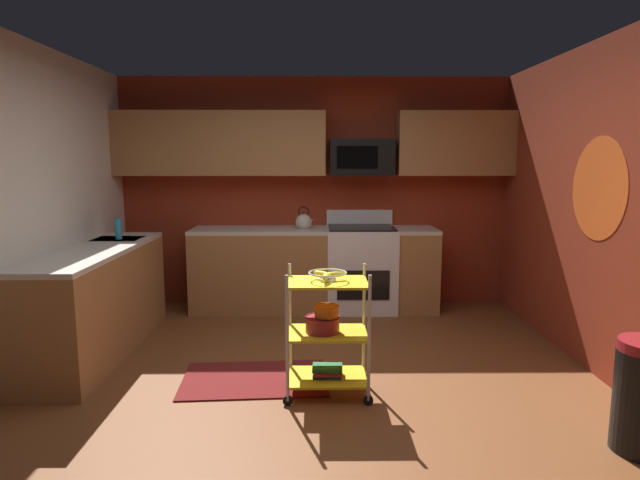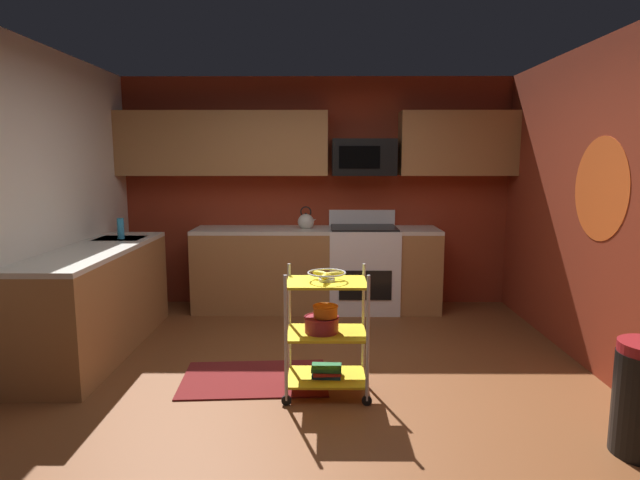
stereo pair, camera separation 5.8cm
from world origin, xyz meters
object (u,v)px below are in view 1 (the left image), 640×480
at_px(oven_range, 361,267).
at_px(fruit_bowl, 328,275).
at_px(mixing_bowl_small, 326,311).
at_px(kettle, 304,222).
at_px(rolling_cart, 328,333).
at_px(microwave, 361,157).
at_px(book_stack, 327,371).
at_px(dish_soap_bottle, 118,229).
at_px(mixing_bowl_large, 323,324).

relative_size(oven_range, fruit_bowl, 4.04).
xyz_separation_m(mixing_bowl_small, kettle, (-0.21, 2.21, 0.38)).
height_order(mixing_bowl_small, kettle, kettle).
bearing_deg(rolling_cart, fruit_bowl, 180.00).
bearing_deg(microwave, rolling_cart, -100.42).
distance_m(fruit_bowl, kettle, 2.22).
xyz_separation_m(book_stack, kettle, (-0.21, 2.20, 0.83)).
distance_m(microwave, dish_soap_bottle, 2.65).
xyz_separation_m(fruit_bowl, mixing_bowl_small, (-0.01, -0.01, -0.26)).
distance_m(oven_range, mixing_bowl_large, 2.25).
bearing_deg(fruit_bowl, dish_soap_bottle, 144.53).
relative_size(book_stack, dish_soap_bottle, 1.10).
distance_m(microwave, book_stack, 2.80).
height_order(oven_range, dish_soap_bottle, dish_soap_bottle).
distance_m(mixing_bowl_large, dish_soap_bottle, 2.44).
bearing_deg(dish_soap_bottle, rolling_cart, -35.47).
distance_m(rolling_cart, kettle, 2.28).
bearing_deg(rolling_cart, kettle, 95.56).
height_order(microwave, mixing_bowl_small, microwave).
xyz_separation_m(oven_range, kettle, (-0.64, -0.00, 0.52)).
relative_size(microwave, fruit_bowl, 2.57).
bearing_deg(mixing_bowl_small, microwave, 79.43).
distance_m(rolling_cart, fruit_bowl, 0.42).
bearing_deg(kettle, mixing_bowl_large, -85.35).
distance_m(oven_range, fruit_bowl, 2.28).
xyz_separation_m(fruit_bowl, dish_soap_bottle, (-1.97, 1.40, 0.14)).
xyz_separation_m(microwave, fruit_bowl, (-0.42, -2.31, -0.82)).
distance_m(mixing_bowl_large, kettle, 2.26).
height_order(book_stack, dish_soap_bottle, dish_soap_bottle).
bearing_deg(mixing_bowl_large, kettle, 94.65).
bearing_deg(oven_range, kettle, -179.65).
bearing_deg(kettle, rolling_cart, -84.44).
bearing_deg(mixing_bowl_small, fruit_bowl, 51.48).
height_order(mixing_bowl_small, book_stack, mixing_bowl_small).
bearing_deg(mixing_bowl_small, book_stack, 51.48).
distance_m(fruit_bowl, mixing_bowl_small, 0.26).
distance_m(kettle, dish_soap_bottle, 1.93).
relative_size(book_stack, kettle, 0.83).
bearing_deg(dish_soap_bottle, fruit_bowl, -35.47).
bearing_deg(mixing_bowl_large, rolling_cart, 0.00).
bearing_deg(oven_range, rolling_cart, -100.91).
bearing_deg(fruit_bowl, oven_range, 79.09).
height_order(microwave, book_stack, microwave).
bearing_deg(rolling_cart, dish_soap_bottle, 144.53).
bearing_deg(rolling_cart, book_stack, 0.00).
bearing_deg(dish_soap_bottle, kettle, 24.48).
distance_m(oven_range, dish_soap_bottle, 2.58).
height_order(mixing_bowl_large, kettle, kettle).
relative_size(rolling_cart, book_stack, 4.15).
xyz_separation_m(book_stack, dish_soap_bottle, (-1.97, 1.40, 0.85)).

